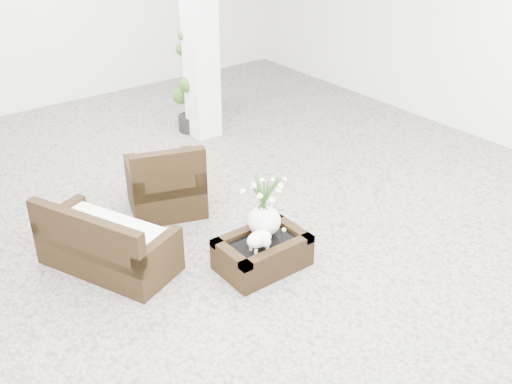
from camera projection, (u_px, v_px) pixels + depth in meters
ground at (251, 237)px, 6.74m from camera, size 11.00×11.00×0.00m
column at (199, 20)px, 8.50m from camera, size 0.40×0.40×3.50m
coffee_table at (262, 254)px, 6.18m from camera, size 0.90×0.60×0.31m
sheep_figurine at (259, 241)px, 5.92m from camera, size 0.28×0.23×0.21m
planter_narcissus at (264, 200)px, 6.03m from camera, size 0.44×0.44×0.80m
tealight at (284, 229)px, 6.27m from camera, size 0.04×0.04×0.03m
armchair at (165, 175)px, 7.10m from camera, size 1.06×1.04×0.90m
loveseat at (107, 235)px, 6.08m from camera, size 1.18×1.56×0.75m
topiary at (188, 82)px, 9.09m from camera, size 0.42×0.42×1.57m
shopper at (207, 65)px, 9.75m from camera, size 0.57×0.70×1.65m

